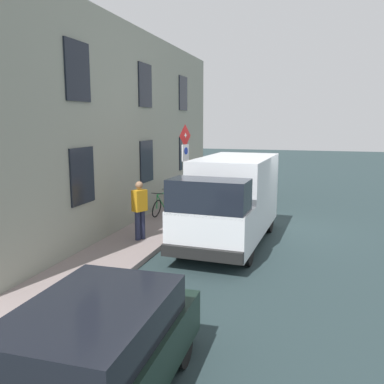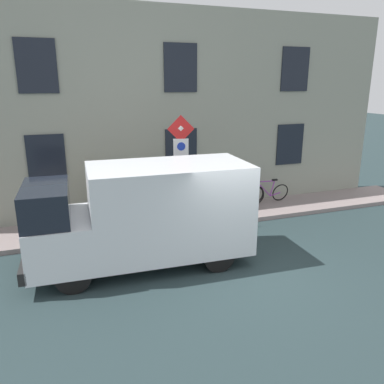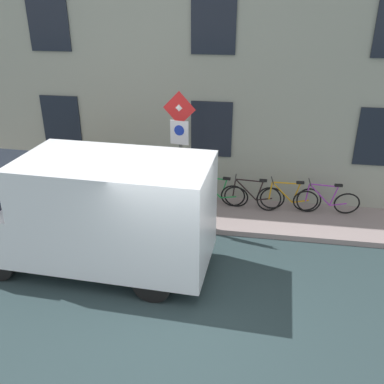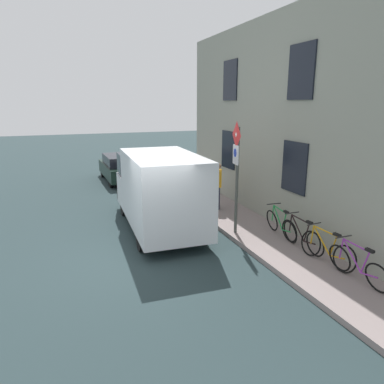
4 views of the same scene
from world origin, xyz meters
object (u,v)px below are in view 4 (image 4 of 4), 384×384
object	(u,v)px
sign_post_stacked	(236,162)
pedestrian	(218,184)
bicycle_green	(281,225)
bicycle_black	(302,236)
bicycle_purple	(358,265)
delivery_van	(159,189)
parked_hatchback	(122,167)
bicycle_orange	(327,249)

from	to	relation	value
sign_post_stacked	pedestrian	xyz separation A→B (m)	(0.59, 2.44, -1.24)
bicycle_green	pedestrian	distance (m)	3.32
sign_post_stacked	bicycle_black	bearing A→B (deg)	-57.64
bicycle_purple	bicycle_black	size ratio (longest dim) A/B	1.00
delivery_van	bicycle_purple	world-z (taller)	delivery_van
sign_post_stacked	pedestrian	bearing A→B (deg)	76.49
parked_hatchback	delivery_van	bearing A→B (deg)	177.70
delivery_van	bicycle_black	size ratio (longest dim) A/B	3.16
bicycle_purple	pedestrian	bearing A→B (deg)	3.64
bicycle_black	parked_hatchback	bearing A→B (deg)	13.67
bicycle_purple	parked_hatchback	bearing A→B (deg)	11.39
bicycle_orange	bicycle_green	size ratio (longest dim) A/B	1.00
bicycle_orange	pedestrian	bearing A→B (deg)	-0.08
bicycle_green	parked_hatchback	bearing A→B (deg)	21.40
parked_hatchback	bicycle_green	world-z (taller)	parked_hatchback
bicycle_green	bicycle_black	bearing A→B (deg)	-174.75
bicycle_black	pedestrian	distance (m)	4.26
bicycle_black	pedestrian	xyz separation A→B (m)	(-0.52, 4.19, 0.56)
parked_hatchback	bicycle_green	xyz separation A→B (m)	(2.87, -9.94, -0.22)
sign_post_stacked	bicycle_purple	xyz separation A→B (m)	(1.11, -3.66, -1.79)
pedestrian	bicycle_black	bearing A→B (deg)	-56.99
parked_hatchback	bicycle_orange	distance (m)	12.20
parked_hatchback	pedestrian	size ratio (longest dim) A/B	2.35
pedestrian	bicycle_purple	bearing A→B (deg)	-59.20
delivery_van	pedestrian	size ratio (longest dim) A/B	3.15
bicycle_black	bicycle_purple	bearing A→B (deg)	178.92
parked_hatchback	bicycle_purple	distance (m)	13.14
delivery_van	bicycle_green	distance (m)	3.91
sign_post_stacked	bicycle_black	distance (m)	2.74
bicycle_orange	bicycle_black	world-z (taller)	same
bicycle_orange	bicycle_black	bearing A→B (deg)	-5.88
delivery_van	bicycle_purple	xyz separation A→B (m)	(3.03, -5.20, -0.82)
sign_post_stacked	bicycle_orange	world-z (taller)	sign_post_stacked
parked_hatchback	bicycle_orange	world-z (taller)	parked_hatchback
bicycle_orange	bicycle_green	bearing A→B (deg)	-5.89
sign_post_stacked	delivery_van	world-z (taller)	sign_post_stacked
parked_hatchback	bicycle_orange	xyz separation A→B (m)	(2.87, -11.86, -0.22)
bicycle_orange	bicycle_green	distance (m)	1.92
bicycle_purple	bicycle_green	size ratio (longest dim) A/B	1.00
sign_post_stacked	bicycle_green	world-z (taller)	sign_post_stacked
parked_hatchback	bicycle_purple	size ratio (longest dim) A/B	2.35
delivery_van	bicycle_purple	bearing A→B (deg)	-147.31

